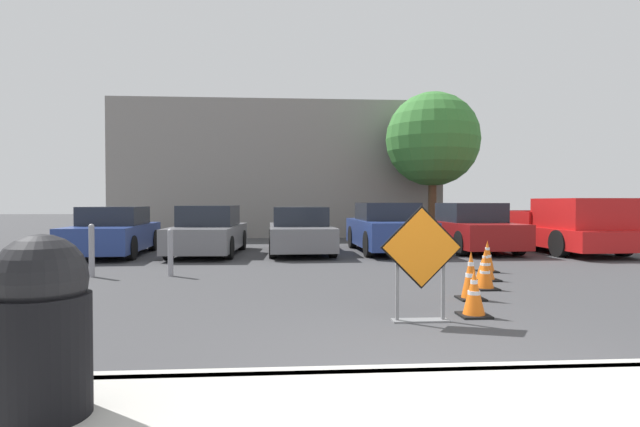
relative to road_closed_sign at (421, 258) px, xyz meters
The scene contains 19 objects.
ground_plane 7.95m from the road_closed_sign, 92.51° to the left, with size 96.00×96.00×0.00m, color #3D3D3F.
curb_lip 2.25m from the road_closed_sign, 99.36° to the right, with size 25.37×0.20×0.14m.
road_closed_sign is the anchor object (origin of this frame).
traffic_cone_nearest 0.97m from the road_closed_sign, 18.39° to the left, with size 0.39×0.39×0.62m.
traffic_cone_second 1.85m from the road_closed_sign, 49.70° to the left, with size 0.39×0.39×0.75m.
traffic_cone_third 2.87m from the road_closed_sign, 52.00° to the left, with size 0.41×0.41×0.58m.
traffic_cone_fourth 3.87m from the road_closed_sign, 56.12° to the left, with size 0.48×0.48×0.61m.
traffic_cone_fifth 5.04m from the road_closed_sign, 58.36° to the left, with size 0.40×0.40×0.68m.
parked_car_nearest 10.54m from the road_closed_sign, 128.23° to the left, with size 1.92×4.15×1.37m.
parked_car_second 9.22m from the road_closed_sign, 114.95° to the left, with size 1.91×4.20×1.40m.
parked_car_third 8.64m from the road_closed_sign, 98.42° to the left, with size 1.92×4.20×1.35m.
parked_car_fourth 8.76m from the road_closed_sign, 81.05° to the left, with size 1.98×4.39×1.48m.
parked_car_fifth 9.64m from the road_closed_sign, 65.54° to the left, with size 1.92×4.30×1.47m.
pickup_truck 10.58m from the road_closed_sign, 51.20° to the left, with size 2.25×5.60×1.60m.
trash_bin 4.32m from the road_closed_sign, 138.75° to the right, with size 0.60×0.60×1.17m.
bollard_nearest 5.79m from the road_closed_sign, 134.07° to the left, with size 0.12×0.12×0.96m.
bollard_second 6.96m from the road_closed_sign, 143.31° to the left, with size 0.12×0.12×1.07m.
building_facade_backdrop 17.33m from the road_closed_sign, 96.60° to the left, with size 13.92×5.00×5.78m.
street_tree_behind_lot 14.10m from the road_closed_sign, 72.72° to the left, with size 3.66×3.66×5.79m.
Camera 1 is at (-1.35, -4.02, 1.51)m, focal length 28.00 mm.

